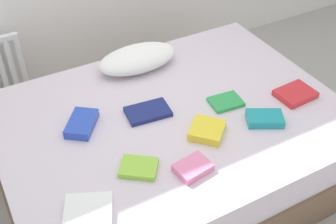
{
  "coord_description": "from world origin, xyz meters",
  "views": [
    {
      "loc": [
        -0.93,
        -1.65,
        2.09
      ],
      "look_at": [
        0.0,
        0.05,
        0.48
      ],
      "focal_mm": 45.76,
      "sensor_mm": 36.0,
      "label": 1
    }
  ],
  "objects_px": {
    "textbook_teal": "(265,119)",
    "textbook_pink": "(193,168)",
    "textbook_lime": "(139,168)",
    "textbook_navy": "(148,112)",
    "pillow": "(138,59)",
    "textbook_yellow": "(207,130)",
    "textbook_white": "(88,211)",
    "textbook_red": "(295,94)",
    "bed": "(172,146)",
    "textbook_blue": "(82,124)",
    "textbook_green": "(226,102)"
  },
  "relations": [
    {
      "from": "bed",
      "to": "pillow",
      "type": "distance_m",
      "value": 0.62
    },
    {
      "from": "textbook_teal",
      "to": "textbook_navy",
      "type": "xyz_separation_m",
      "value": [
        -0.55,
        0.38,
        -0.01
      ]
    },
    {
      "from": "textbook_lime",
      "to": "textbook_pink",
      "type": "bearing_deg",
      "value": 6.68
    },
    {
      "from": "textbook_yellow",
      "to": "textbook_teal",
      "type": "bearing_deg",
      "value": -55.5
    },
    {
      "from": "bed",
      "to": "textbook_white",
      "type": "relative_size",
      "value": 9.32
    },
    {
      "from": "pillow",
      "to": "textbook_blue",
      "type": "relative_size",
      "value": 2.4
    },
    {
      "from": "bed",
      "to": "textbook_green",
      "type": "height_order",
      "value": "textbook_green"
    },
    {
      "from": "textbook_green",
      "to": "textbook_white",
      "type": "relative_size",
      "value": 0.86
    },
    {
      "from": "bed",
      "to": "textbook_teal",
      "type": "xyz_separation_m",
      "value": [
        0.43,
        -0.31,
        0.28
      ]
    },
    {
      "from": "textbook_green",
      "to": "textbook_red",
      "type": "relative_size",
      "value": 0.83
    },
    {
      "from": "textbook_lime",
      "to": "textbook_yellow",
      "type": "bearing_deg",
      "value": 44.27
    },
    {
      "from": "textbook_pink",
      "to": "pillow",
      "type": "bearing_deg",
      "value": 72.32
    },
    {
      "from": "textbook_navy",
      "to": "textbook_blue",
      "type": "xyz_separation_m",
      "value": [
        -0.37,
        0.07,
        0.01
      ]
    },
    {
      "from": "textbook_white",
      "to": "textbook_red",
      "type": "relative_size",
      "value": 0.96
    },
    {
      "from": "textbook_green",
      "to": "textbook_teal",
      "type": "height_order",
      "value": "textbook_teal"
    },
    {
      "from": "textbook_white",
      "to": "textbook_red",
      "type": "xyz_separation_m",
      "value": [
        1.41,
        0.22,
        -0.0
      ]
    },
    {
      "from": "bed",
      "to": "textbook_white",
      "type": "bearing_deg",
      "value": -147.22
    },
    {
      "from": "textbook_lime",
      "to": "textbook_red",
      "type": "xyz_separation_m",
      "value": [
        1.09,
        0.09,
        0.0
      ]
    },
    {
      "from": "textbook_lime",
      "to": "bed",
      "type": "bearing_deg",
      "value": 76.19
    },
    {
      "from": "textbook_teal",
      "to": "textbook_navy",
      "type": "relative_size",
      "value": 0.81
    },
    {
      "from": "textbook_red",
      "to": "textbook_green",
      "type": "bearing_deg",
      "value": 157.47
    },
    {
      "from": "bed",
      "to": "textbook_blue",
      "type": "distance_m",
      "value": 0.59
    },
    {
      "from": "textbook_pink",
      "to": "textbook_red",
      "type": "distance_m",
      "value": 0.89
    },
    {
      "from": "pillow",
      "to": "textbook_red",
      "type": "height_order",
      "value": "pillow"
    },
    {
      "from": "textbook_teal",
      "to": "textbook_green",
      "type": "bearing_deg",
      "value": 140.61
    },
    {
      "from": "pillow",
      "to": "textbook_pink",
      "type": "distance_m",
      "value": 0.97
    },
    {
      "from": "pillow",
      "to": "textbook_green",
      "type": "bearing_deg",
      "value": -63.82
    },
    {
      "from": "textbook_lime",
      "to": "textbook_pink",
      "type": "xyz_separation_m",
      "value": [
        0.23,
        -0.13,
        0.0
      ]
    },
    {
      "from": "textbook_yellow",
      "to": "pillow",
      "type": "bearing_deg",
      "value": 50.3
    },
    {
      "from": "pillow",
      "to": "textbook_teal",
      "type": "relative_size",
      "value": 2.65
    },
    {
      "from": "textbook_pink",
      "to": "textbook_yellow",
      "type": "relative_size",
      "value": 0.97
    },
    {
      "from": "pillow",
      "to": "textbook_lime",
      "type": "height_order",
      "value": "pillow"
    },
    {
      "from": "bed",
      "to": "textbook_white",
      "type": "xyz_separation_m",
      "value": [
        -0.67,
        -0.43,
        0.27
      ]
    },
    {
      "from": "textbook_navy",
      "to": "textbook_pink",
      "type": "height_order",
      "value": "textbook_pink"
    },
    {
      "from": "textbook_green",
      "to": "textbook_blue",
      "type": "relative_size",
      "value": 0.83
    },
    {
      "from": "bed",
      "to": "pillow",
      "type": "bearing_deg",
      "value": 86.21
    },
    {
      "from": "textbook_blue",
      "to": "textbook_navy",
      "type": "bearing_deg",
      "value": -63.93
    },
    {
      "from": "pillow",
      "to": "textbook_red",
      "type": "xyz_separation_m",
      "value": [
        0.7,
        -0.74,
        -0.05
      ]
    },
    {
      "from": "textbook_red",
      "to": "textbook_yellow",
      "type": "bearing_deg",
      "value": 179.08
    },
    {
      "from": "textbook_teal",
      "to": "textbook_pink",
      "type": "xyz_separation_m",
      "value": [
        -0.55,
        -0.12,
        -0.0
      ]
    },
    {
      "from": "textbook_red",
      "to": "pillow",
      "type": "bearing_deg",
      "value": 130.37
    },
    {
      "from": "textbook_blue",
      "to": "textbook_yellow",
      "type": "bearing_deg",
      "value": -86.17
    },
    {
      "from": "textbook_teal",
      "to": "textbook_pink",
      "type": "distance_m",
      "value": 0.56
    },
    {
      "from": "textbook_teal",
      "to": "pillow",
      "type": "bearing_deg",
      "value": 143.47
    },
    {
      "from": "textbook_lime",
      "to": "textbook_navy",
      "type": "bearing_deg",
      "value": 93.77
    },
    {
      "from": "bed",
      "to": "textbook_red",
      "type": "bearing_deg",
      "value": -15.95
    },
    {
      "from": "bed",
      "to": "textbook_teal",
      "type": "height_order",
      "value": "textbook_teal"
    },
    {
      "from": "textbook_lime",
      "to": "textbook_teal",
      "type": "height_order",
      "value": "textbook_teal"
    },
    {
      "from": "textbook_green",
      "to": "textbook_red",
      "type": "xyz_separation_m",
      "value": [
        0.41,
        -0.14,
        0.01
      ]
    },
    {
      "from": "textbook_green",
      "to": "textbook_teal",
      "type": "distance_m",
      "value": 0.26
    }
  ]
}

